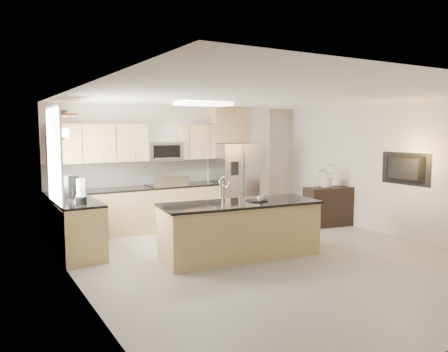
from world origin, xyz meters
TOP-DOWN VIEW (x-y plane):
  - floor at (0.00, 0.00)m, footprint 6.50×6.50m
  - ceiling at (0.00, 0.00)m, footprint 6.00×6.50m
  - wall_back at (0.00, 3.25)m, footprint 6.00×0.02m
  - wall_left at (-3.00, 0.00)m, footprint 0.02×6.50m
  - wall_right at (3.00, 0.00)m, footprint 0.02×6.50m
  - back_counter at (-1.23, 2.93)m, footprint 3.55×0.66m
  - left_counter at (-2.67, 1.85)m, footprint 0.66×1.50m
  - range at (-0.60, 2.92)m, footprint 0.76×0.64m
  - upper_cabinets at (-1.30, 3.09)m, footprint 3.50×0.33m
  - microwave at (-0.60, 3.04)m, footprint 0.76×0.40m
  - refrigerator at (1.06, 2.87)m, footprint 0.92×0.78m
  - partition_column at (1.82, 3.10)m, footprint 0.60×0.30m
  - window at (-2.98, 1.85)m, footprint 0.04×1.15m
  - shelf_lower at (-2.85, 1.95)m, footprint 0.30×1.20m
  - shelf_upper at (-2.85, 1.95)m, footprint 0.30×1.20m
  - ceiling_fixture at (-0.40, 1.60)m, footprint 1.00×0.50m
  - island at (-0.38, 0.37)m, footprint 2.72×1.24m
  - credenza at (2.55, 1.36)m, footprint 1.12×0.62m
  - cup at (-0.05, 0.27)m, footprint 0.12×0.12m
  - platter at (-0.06, 0.36)m, footprint 0.40×0.40m
  - blender at (-2.67, 1.44)m, footprint 0.17×0.17m
  - kettle at (-2.62, 1.80)m, footprint 0.18×0.18m
  - coffee_maker at (-2.70, 2.21)m, footprint 0.28×0.31m
  - bowl at (-2.85, 2.07)m, footprint 0.39×0.39m
  - flower_vase at (2.52, 1.41)m, footprint 0.86×0.80m
  - television at (2.91, -0.20)m, footprint 0.14×1.08m

SIDE VIEW (x-z plane):
  - floor at x=0.00m, z-range 0.00..0.00m
  - credenza at x=2.55m, z-range 0.00..0.85m
  - island at x=-0.38m, z-range -0.21..1.12m
  - left_counter at x=-2.67m, z-range 0.00..0.92m
  - back_counter at x=-1.23m, z-range -0.25..1.19m
  - range at x=-0.60m, z-range -0.10..1.04m
  - refrigerator at x=1.06m, z-range 0.00..1.78m
  - platter at x=-0.06m, z-range 0.91..0.93m
  - cup at x=-0.05m, z-range 0.91..1.00m
  - kettle at x=-2.62m, z-range 0.91..1.14m
  - blender at x=-2.67m, z-range 0.89..1.30m
  - coffee_maker at x=-2.70m, z-range 0.91..1.30m
  - flower_vase at x=2.52m, z-range 0.85..1.62m
  - wall_back at x=0.00m, z-range 0.00..2.60m
  - wall_left at x=-3.00m, z-range 0.00..2.60m
  - wall_right at x=3.00m, z-range 0.00..2.60m
  - partition_column at x=1.82m, z-range 0.00..2.60m
  - television at x=2.91m, z-range 1.04..1.66m
  - microwave at x=-0.60m, z-range 1.43..1.83m
  - window at x=-2.98m, z-range 0.83..2.47m
  - upper_cabinets at x=-1.30m, z-range 1.45..2.20m
  - shelf_lower at x=-2.85m, z-range 1.93..1.97m
  - shelf_upper at x=-2.85m, z-range 2.30..2.34m
  - bowl at x=-2.85m, z-range 2.34..2.43m
  - ceiling_fixture at x=-0.40m, z-range 2.53..2.59m
  - ceiling at x=0.00m, z-range 2.59..2.61m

